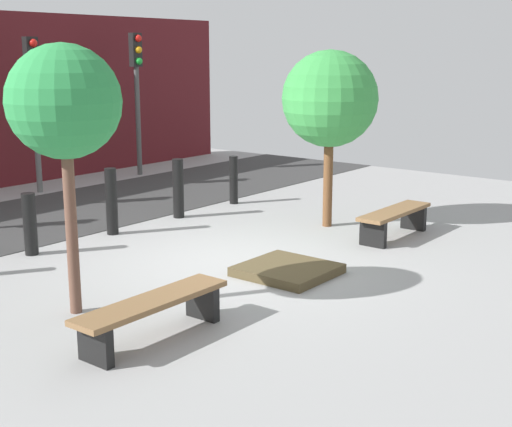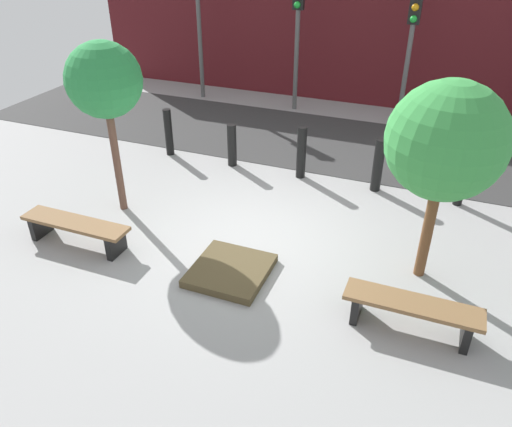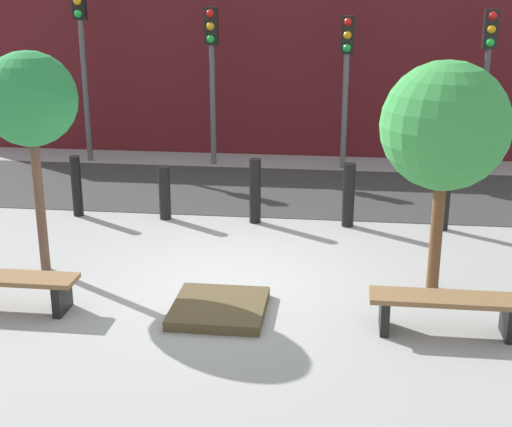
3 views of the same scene
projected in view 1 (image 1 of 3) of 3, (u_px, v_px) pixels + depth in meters
The scene contains 13 objects.
ground_plane at pixel (232, 262), 10.15m from camera, with size 18.00×18.00×0.00m, color #969696.
road_strip at pixel (40, 217), 12.89m from camera, with size 18.00×3.46×0.01m, color #353535.
bench_left at pixel (153, 310), 7.34m from camera, with size 1.87×0.42×0.44m.
bench_right at pixel (395, 218), 11.40m from camera, with size 1.74×0.43×0.46m.
planter_bed at pixel (287, 270), 9.55m from camera, with size 1.12×1.16×0.12m, color #4D4128.
tree_behind_left_bench at pixel (64, 104), 7.65m from camera, with size 1.25×1.25×3.02m.
tree_behind_right_bench at pixel (330, 100), 11.77m from camera, with size 1.60×1.60×2.96m.
bollard_left at pixel (30, 224), 10.41m from camera, with size 0.20×0.20×0.92m, color black.
bollard_center at pixel (111, 201), 11.57m from camera, with size 0.19×0.19×1.09m, color black.
bollard_right at pixel (178, 188), 12.76m from camera, with size 0.20×0.20×1.06m, color black.
bollard_far_right at pixel (234, 180), 13.96m from camera, with size 0.17×0.17×0.94m, color black.
traffic_light_mid_east at pixel (33, 85), 14.71m from camera, with size 0.28×0.27×3.23m.
traffic_light_east at pixel (137, 77), 16.89m from camera, with size 0.28×0.27×3.36m.
Camera 1 is at (-7.44, -6.30, 2.91)m, focal length 50.00 mm.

